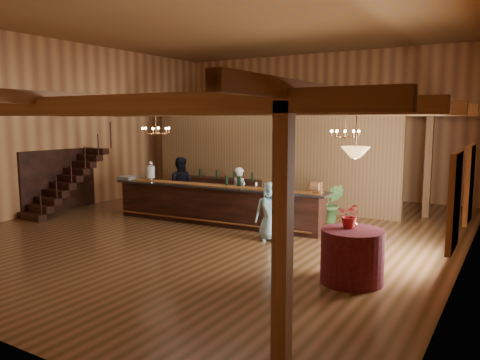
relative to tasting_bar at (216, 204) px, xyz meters
The scene contains 30 objects.
floor 0.86m from the tasting_bar, 41.33° to the right, with size 14.00×14.00×0.00m, color brown.
ceiling 4.98m from the tasting_bar, 41.33° to the right, with size 14.00×14.00×0.00m, color #8F5E2E.
wall_back 6.94m from the tasting_bar, 85.72° to the left, with size 12.00×0.10×5.50m, color #BF844B.
wall_left 5.94m from the tasting_bar, behind, with size 0.10×14.00×5.50m, color #BF844B.
wall_right 6.86m from the tasting_bar, ahead, with size 0.10×14.00×5.50m, color #BF844B.
beam_grid 2.73m from the tasting_bar, ahead, with size 11.90×13.90×0.39m.
support_posts 1.48m from the tasting_bar, 62.20° to the right, with size 9.20×10.20×3.20m.
partition_wall 3.22m from the tasting_bar, 90.16° to the left, with size 9.00×0.18×3.10m, color brown.
window_right_front 6.83m from the tasting_bar, 17.51° to the right, with size 0.12×1.05×1.75m, color white.
window_right_back 6.54m from the tasting_bar, ahead, with size 0.12×1.05×1.75m, color white.
staircase 5.11m from the tasting_bar, 166.70° to the right, with size 1.00×2.80×2.00m.
backroom_boxes 5.07m from the tasting_bar, 87.76° to the left, with size 4.10×0.60×1.10m.
tasting_bar is the anchor object (origin of this frame).
beverage_dispenser 2.49m from the tasting_bar, behind, with size 0.26×0.26×0.60m.
glass_rack_tray 3.20m from the tasting_bar, behind, with size 0.50×0.50×0.10m, color gray.
raffle_drum 3.05m from the tasting_bar, ahead, with size 0.34×0.24×0.30m.
bar_bottle_0 0.76m from the tasting_bar, 28.07° to the left, with size 0.07×0.07×0.30m, color black.
bar_bottle_1 0.96m from the tasting_bar, 14.85° to the left, with size 0.07×0.07×0.30m, color black.
bar_bottle_2 1.00m from the tasting_bar, 14.05° to the left, with size 0.07×0.07×0.30m, color black.
backbar_shelf 3.17m from the tasting_bar, 123.57° to the left, with size 3.28×0.51×0.92m, color #351810.
round_table 5.56m from the tasting_bar, 29.27° to the right, with size 1.14×1.14×0.99m, color maroon.
chandelier_left 2.69m from the tasting_bar, 150.23° to the right, with size 0.80×0.80×0.69m.
chandelier_right 4.12m from the tasting_bar, 26.17° to the left, with size 0.80×0.80×0.76m.
pendant_lamp 5.86m from the tasting_bar, 29.27° to the right, with size 0.52×0.52×0.90m.
bartender 0.93m from the tasting_bar, 72.65° to the left, with size 0.57×0.37×1.57m, color white.
staff_second 1.97m from the tasting_bar, 159.92° to the left, with size 0.87×0.68×1.80m, color black.
guest 2.35m from the tasting_bar, 21.47° to the right, with size 0.72×0.47×1.46m, color #8FC5CE.
floor_plant 3.36m from the tasting_bar, 33.42° to the left, with size 0.62×0.50×1.13m, color #3A622B.
table_flowers 5.48m from the tasting_bar, 28.87° to the right, with size 0.43×0.38×0.48m, color #AF1C1F.
table_vase 5.47m from the tasting_bar, 28.20° to the right, with size 0.14×0.14×0.29m, color #AA6B38.
Camera 1 is at (6.90, -10.45, 3.00)m, focal length 35.00 mm.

